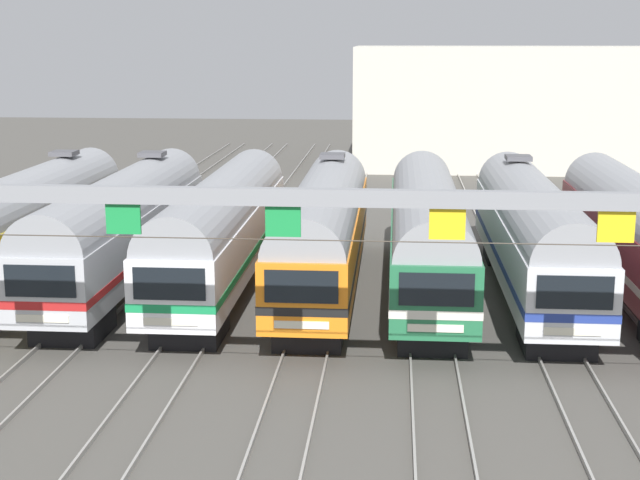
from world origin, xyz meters
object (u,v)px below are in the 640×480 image
(commuter_train_silver, at_px, (532,231))
(commuter_train_orange, at_px, (324,228))
(commuter_train_stainless, at_px, (123,225))
(commuter_train_white, at_px, (222,226))
(commuter_train_maroon, at_px, (639,233))
(commuter_train_yellow, at_px, (25,223))
(commuter_train_green, at_px, (427,230))
(catenary_gantry, at_px, (283,229))

(commuter_train_silver, bearing_deg, commuter_train_orange, 180.00)
(commuter_train_stainless, relative_size, commuter_train_white, 1.00)
(commuter_train_orange, height_order, commuter_train_maroon, commuter_train_orange)
(commuter_train_stainless, xyz_separation_m, commuter_train_white, (4.11, -0.00, -0.00))
(commuter_train_yellow, distance_m, commuter_train_silver, 20.57)
(commuter_train_white, distance_m, commuter_train_green, 8.23)
(commuter_train_white, bearing_deg, commuter_train_maroon, 0.00)
(commuter_train_green, distance_m, commuter_train_maroon, 8.23)
(commuter_train_stainless, bearing_deg, commuter_train_maroon, -0.01)
(commuter_train_yellow, height_order, commuter_train_stainless, same)
(commuter_train_yellow, bearing_deg, commuter_train_green, -0.02)
(commuter_train_green, bearing_deg, commuter_train_yellow, 179.98)
(catenary_gantry, bearing_deg, commuter_train_stainless, 121.37)
(commuter_train_yellow, bearing_deg, commuter_train_white, -0.03)
(commuter_train_orange, height_order, commuter_train_silver, same)
(commuter_train_maroon, bearing_deg, commuter_train_yellow, 179.99)
(commuter_train_yellow, distance_m, commuter_train_maroon, 24.69)
(commuter_train_white, xyz_separation_m, commuter_train_green, (8.23, 0.00, 0.00))
(commuter_train_stainless, distance_m, commuter_train_green, 12.34)
(commuter_train_yellow, relative_size, commuter_train_white, 1.00)
(commuter_train_green, bearing_deg, catenary_gantry, -106.96)
(commuter_train_green, distance_m, commuter_train_silver, 4.11)
(commuter_train_white, xyz_separation_m, commuter_train_maroon, (16.46, 0.00, 0.00))
(catenary_gantry, bearing_deg, commuter_train_maroon, 47.55)
(commuter_train_orange, relative_size, commuter_train_silver, 1.00)
(commuter_train_orange, relative_size, commuter_train_maroon, 1.00)
(commuter_train_orange, height_order, catenary_gantry, catenary_gantry)
(commuter_train_yellow, distance_m, catenary_gantry, 18.50)
(commuter_train_orange, bearing_deg, commuter_train_silver, 0.00)
(commuter_train_stainless, bearing_deg, commuter_train_silver, 0.00)
(commuter_train_white, relative_size, commuter_train_silver, 1.00)
(commuter_train_silver, bearing_deg, catenary_gantry, -121.37)
(commuter_train_stainless, height_order, commuter_train_silver, same)
(commuter_train_stainless, height_order, commuter_train_green, commuter_train_stainless)
(commuter_train_stainless, xyz_separation_m, commuter_train_silver, (16.46, 0.00, 0.00))
(commuter_train_yellow, relative_size, commuter_train_orange, 1.00)
(commuter_train_yellow, relative_size, catenary_gantry, 0.60)
(commuter_train_orange, bearing_deg, catenary_gantry, -90.00)
(commuter_train_silver, relative_size, catenary_gantry, 0.60)
(commuter_train_green, xyz_separation_m, commuter_train_silver, (4.11, 0.00, 0.00))
(commuter_train_orange, xyz_separation_m, commuter_train_maroon, (12.34, -0.00, -0.00))
(commuter_train_silver, height_order, commuter_train_maroon, commuter_train_silver)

